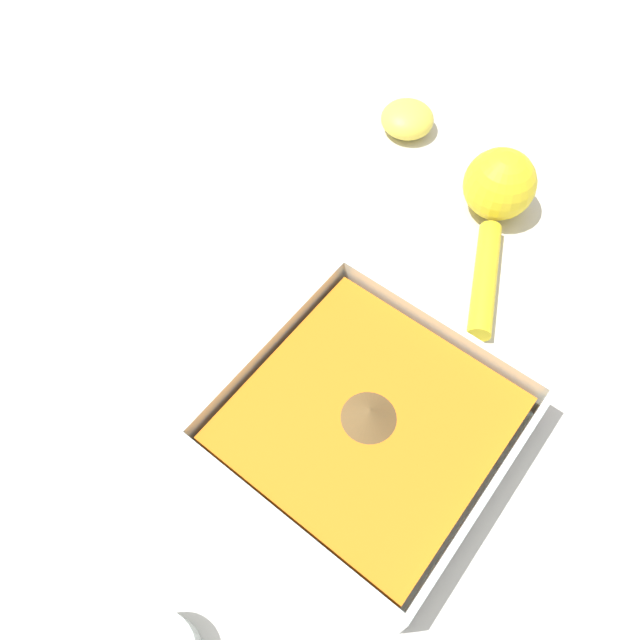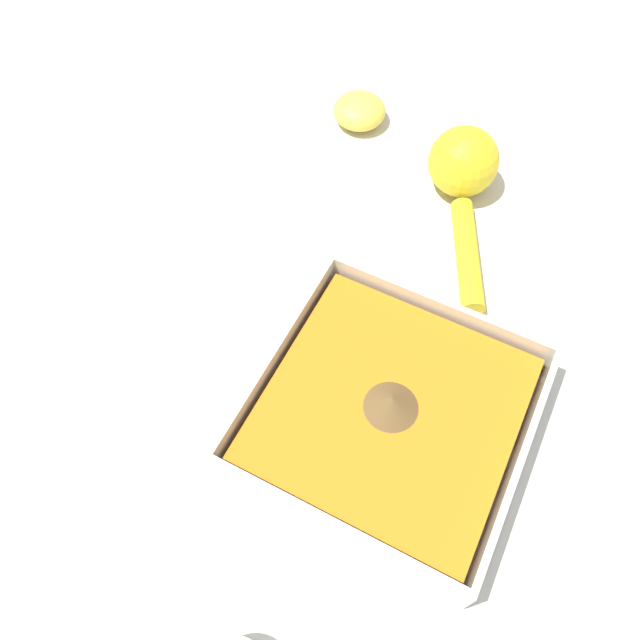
% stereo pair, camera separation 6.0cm
% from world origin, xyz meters
% --- Properties ---
extents(ground_plane, '(4.00, 4.00, 0.00)m').
position_xyz_m(ground_plane, '(0.00, 0.00, 0.00)').
color(ground_plane, beige).
extents(square_dish, '(0.23, 0.23, 0.06)m').
position_xyz_m(square_dish, '(-0.01, 0.02, 0.02)').
color(square_dish, silver).
rests_on(square_dish, ground_plane).
extents(lemon_squeezer, '(0.21, 0.13, 0.08)m').
position_xyz_m(lemon_squeezer, '(-0.31, -0.02, 0.04)').
color(lemon_squeezer, yellow).
rests_on(lemon_squeezer, ground_plane).
extents(lemon_half, '(0.06, 0.06, 0.04)m').
position_xyz_m(lemon_half, '(-0.37, -0.18, 0.02)').
color(lemon_half, '#EFDB4C').
rests_on(lemon_half, ground_plane).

